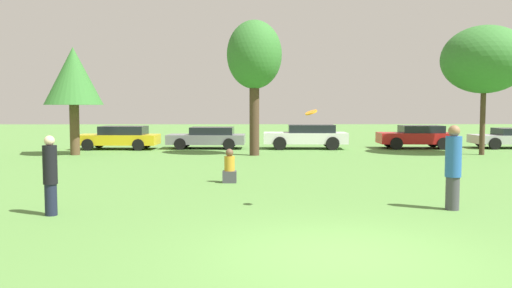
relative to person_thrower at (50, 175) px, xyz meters
The scene contains 12 objects.
ground_plane 6.42m from the person_thrower, 28.22° to the right, with size 120.00×120.00×0.00m, color #54843D.
person_thrower is the anchor object (origin of this frame).
person_catcher 8.69m from the person_thrower, ahead, with size 0.35×0.35×1.88m.
frisbee 5.70m from the person_thrower, ahead, with size 0.28×0.27×0.16m.
bystander_sitting 5.97m from the person_thrower, 53.03° to the left, with size 0.41×0.35×1.02m.
tree_0 14.85m from the person_thrower, 106.22° to the left, with size 2.70×2.70×5.07m.
tree_1 14.81m from the person_thrower, 72.05° to the left, with size 2.55×2.55×6.27m.
tree_2 20.86m from the person_thrower, 42.20° to the left, with size 3.99×3.99×6.08m.
parked_car_yellow 17.52m from the person_thrower, 99.12° to the left, with size 4.33×2.11×1.24m.
parked_car_grey 17.82m from the person_thrower, 83.78° to the left, with size 4.24×2.18×1.17m.
parked_car_white 18.93m from the person_thrower, 67.37° to the left, with size 4.54×2.13×1.31m.
parked_car_red 22.10m from the person_thrower, 52.92° to the left, with size 4.05×2.09×1.26m.
Camera 1 is at (-1.44, -8.04, 2.29)m, focal length 37.12 mm.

